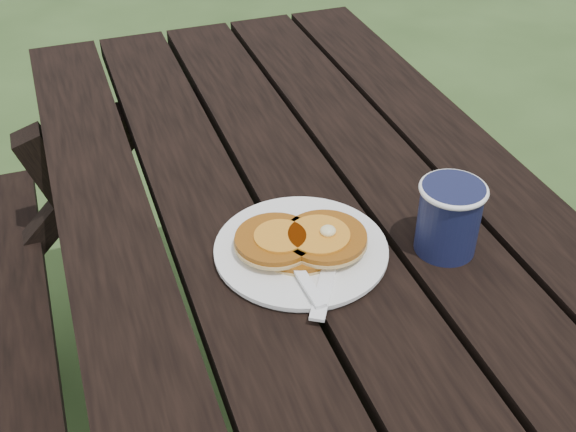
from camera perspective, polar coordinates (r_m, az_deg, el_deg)
name	(u,v)px	position (r m, az deg, el deg)	size (l,w,h in m)	color
plate	(301,250)	(1.02, 1.04, -2.74)	(0.24, 0.24, 0.01)	white
pancake_stack	(302,241)	(1.00, 1.09, -1.97)	(0.18, 0.13, 0.04)	#975211
knife	(328,273)	(0.97, 3.18, -4.52)	(0.02, 0.18, 0.01)	white
fork	(304,279)	(0.95, 1.31, -5.02)	(0.03, 0.16, 0.01)	white
coffee_cup	(449,215)	(1.01, 12.64, 0.11)	(0.09, 0.09, 0.11)	#15193A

